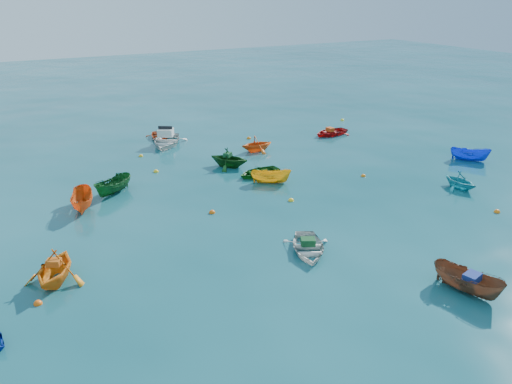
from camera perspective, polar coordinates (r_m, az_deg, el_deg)
name	(u,v)px	position (r m, az deg, el deg)	size (l,w,h in m)	color
ground	(300,230)	(26.81, 5.08, -4.36)	(160.00, 160.00, 0.00)	#093E47
dinghy_white_near	(308,252)	(24.75, 5.94, -6.80)	(2.31, 3.23, 0.67)	silver
sampan_brown_mid	(466,292)	(23.41, 22.83, -10.46)	(1.17, 3.09, 1.20)	brown
dinghy_orange_w	(57,282)	(23.98, -21.82, -9.48)	(2.62, 3.04, 1.60)	orange
sampan_yellow_mid	(271,183)	(33.13, 1.70, 1.07)	(1.01, 2.67, 1.03)	gold
dinghy_green_e	(259,175)	(34.47, 0.33, 1.94)	(2.18, 3.05, 0.63)	#135416
dinghy_cyan_se	(459,188)	(34.79, 22.19, 0.41)	(2.01, 2.33, 1.23)	teal
sampan_orange_n	(84,209)	(30.89, -19.09, -1.84)	(1.20, 3.17, 1.23)	#DF5515
dinghy_green_n	(229,167)	(36.21, -3.10, 2.92)	(2.45, 2.84, 1.49)	#104413
dinghy_red_ne	(331,135)	(44.73, 8.52, 6.49)	(2.37, 3.31, 0.69)	#B60F0F
sampan_blue_far	(469,160)	(40.78, 23.17, 3.35)	(1.07, 2.83, 1.09)	blue
dinghy_red_far	(160,139)	(43.88, -10.93, 6.02)	(2.12, 2.97, 0.62)	#A12F0D
dinghy_orange_far	(257,151)	(39.71, 0.09, 4.71)	(2.22, 2.57, 1.35)	#E05B15
sampan_green_far	(114,193)	(32.66, -15.89, -0.14)	(1.13, 3.00, 1.16)	#124E1F
motorboat_white	(166,145)	(42.00, -10.20, 5.34)	(3.06, 4.28, 1.49)	silver
tarp_green_a	(308,242)	(24.59, 5.96, -5.67)	(0.69, 0.53, 0.34)	#124A22
tarp_blue_a	(472,277)	(22.97, 23.46, -8.95)	(0.73, 0.55, 0.35)	navy
tarp_orange_a	(54,262)	(23.56, -22.10, -7.46)	(0.58, 0.44, 0.28)	#C95914
tarp_green_b	(228,155)	(35.96, -3.27, 4.28)	(0.60, 0.45, 0.29)	#124923
tarp_orange_b	(330,129)	(44.53, 8.46, 7.09)	(0.67, 0.50, 0.32)	#C54714
buoy_or_a	(38,304)	(22.72, -23.65, -11.65)	(0.36, 0.36, 0.36)	#F3590D
buoy_ye_a	(291,201)	(30.38, 4.03, -1.01)	(0.34, 0.34, 0.34)	yellow
buoy_or_b	(497,212)	(31.95, 25.82, -2.10)	(0.36, 0.36, 0.36)	orange
buoy_or_c	(212,213)	(28.79, -5.04, -2.40)	(0.37, 0.37, 0.37)	#E65B0C
buoy_ye_c	(156,172)	(35.79, -11.36, 2.27)	(0.36, 0.36, 0.36)	yellow
buoy_or_d	(363,176)	(35.06, 12.16, 1.77)	(0.33, 0.33, 0.33)	orange
buoy_ye_d	(141,156)	(39.41, -13.02, 3.99)	(0.33, 0.33, 0.33)	gold
buoy_or_e	(249,139)	(43.07, -0.83, 6.12)	(0.37, 0.37, 0.37)	orange
buoy_ye_e	(342,120)	(49.95, 9.82, 8.06)	(0.34, 0.34, 0.34)	yellow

